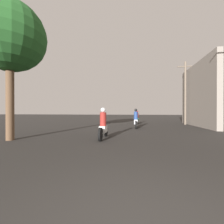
% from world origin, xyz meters
% --- Properties ---
extents(motorcycle_white, '(0.60, 2.02, 1.58)m').
position_xyz_m(motorcycle_white, '(-1.71, 6.00, 0.63)').
color(motorcycle_white, black).
rests_on(motorcycle_white, ground_plane).
extents(motorcycle_silver, '(0.60, 1.99, 1.61)m').
position_xyz_m(motorcycle_silver, '(-0.02, 11.17, 0.64)').
color(motorcycle_silver, black).
rests_on(motorcycle_silver, ground_plane).
extents(motorcycle_green, '(0.60, 2.13, 1.45)m').
position_xyz_m(motorcycle_green, '(0.15, 15.44, 0.59)').
color(motorcycle_green, black).
rests_on(motorcycle_green, ground_plane).
extents(utility_pole_far, '(1.60, 0.20, 6.57)m').
position_xyz_m(utility_pole_far, '(5.11, 15.12, 3.45)').
color(utility_pole_far, '#6B5B4C').
rests_on(utility_pole_far, ground_plane).
extents(street_tree, '(3.34, 3.34, 6.68)m').
position_xyz_m(street_tree, '(-6.08, 4.94, 4.96)').
color(street_tree, brown).
rests_on(street_tree, ground_plane).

